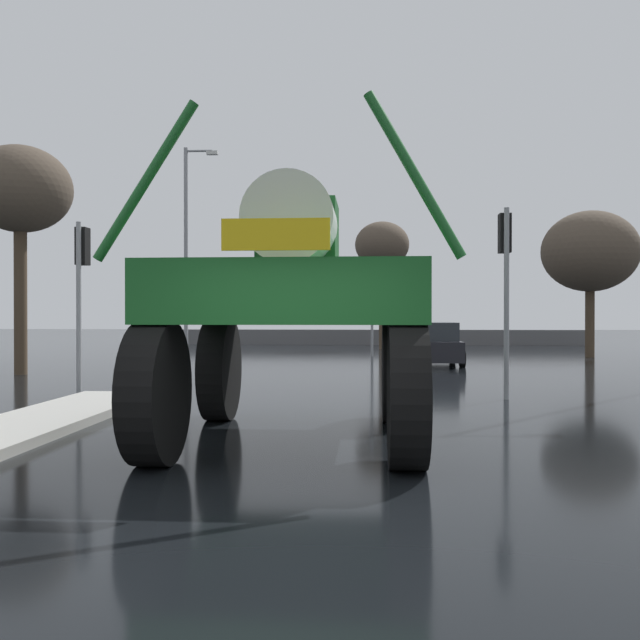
{
  "coord_description": "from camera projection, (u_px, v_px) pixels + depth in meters",
  "views": [
    {
      "loc": [
        0.88,
        -6.1,
        1.8
      ],
      "look_at": [
        -0.09,
        7.81,
        1.69
      ],
      "focal_mm": 39.22,
      "sensor_mm": 36.0,
      "label": 1
    }
  ],
  "objects": [
    {
      "name": "oversize_sprayer",
      "position": [
        296.0,
        307.0,
        9.98
      ],
      "size": [
        4.35,
        5.3,
        4.36
      ],
      "rotation": [
        0.0,
        0.0,
        1.57
      ],
      "color": "black",
      "rests_on": "ground"
    },
    {
      "name": "traffic_signal_far_left",
      "position": [
        372.0,
        285.0,
        30.06
      ],
      "size": [
        0.24,
        0.55,
        4.19
      ],
      "color": "gray",
      "rests_on": "ground"
    },
    {
      "name": "traffic_signal_near_right",
      "position": [
        505.0,
        260.0,
        14.91
      ],
      "size": [
        0.24,
        0.54,
        4.06
      ],
      "color": "gray",
      "rests_on": "ground"
    },
    {
      "name": "bare_tree_right",
      "position": [
        590.0,
        252.0,
        29.31
      ],
      "size": [
        3.99,
        3.99,
        6.16
      ],
      "color": "#473828",
      "rests_on": "ground"
    },
    {
      "name": "bare_tree_far_center",
      "position": [
        382.0,
        246.0,
        36.46
      ],
      "size": [
        2.83,
        2.83,
        6.66
      ],
      "color": "#473828",
      "rests_on": "ground"
    },
    {
      "name": "median_island",
      "position": [
        0.0,
        434.0,
        10.03
      ],
      "size": [
        1.63,
        9.94,
        0.15
      ],
      "primitive_type": "cube",
      "color": "#B2AFA8",
      "rests_on": "ground"
    },
    {
      "name": "roadside_barrier",
      "position": [
        354.0,
        337.0,
        41.42
      ],
      "size": [
        27.27,
        0.24,
        0.9
      ],
      "primitive_type": "cube",
      "color": "#59595B",
      "rests_on": "ground"
    },
    {
      "name": "bare_tree_left",
      "position": [
        20.0,
        192.0,
        20.89
      ],
      "size": [
        3.05,
        3.05,
        6.86
      ],
      "color": "#473828",
      "rests_on": "ground"
    },
    {
      "name": "streetlight_far_left",
      "position": [
        188.0,
        242.0,
        31.27
      ],
      "size": [
        1.54,
        0.24,
        9.27
      ],
      "color": "gray",
      "rests_on": "ground"
    },
    {
      "name": "traffic_signal_near_left",
      "position": [
        82.0,
        269.0,
        15.56
      ],
      "size": [
        0.24,
        0.54,
        3.85
      ],
      "color": "gray",
      "rests_on": "ground"
    },
    {
      "name": "ground_plane",
      "position": [
        343.0,
        367.0,
        24.11
      ],
      "size": [
        120.0,
        120.0,
        0.0
      ],
      "primitive_type": "plane",
      "color": "black"
    },
    {
      "name": "sedan_ahead",
      "position": [
        433.0,
        345.0,
        25.14
      ],
      "size": [
        1.9,
        4.11,
        1.52
      ],
      "rotation": [
        0.0,
        0.0,
        1.58
      ],
      "color": "black",
      "rests_on": "ground"
    }
  ]
}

